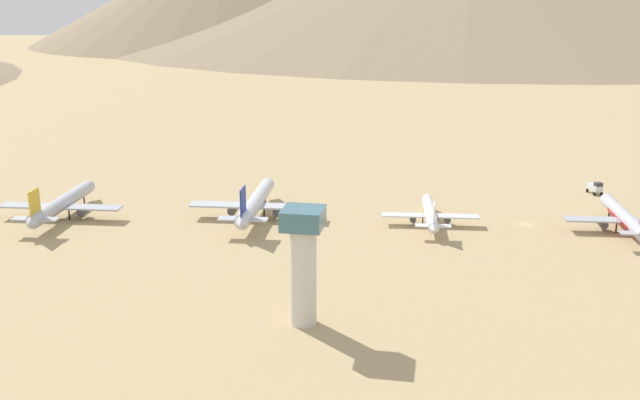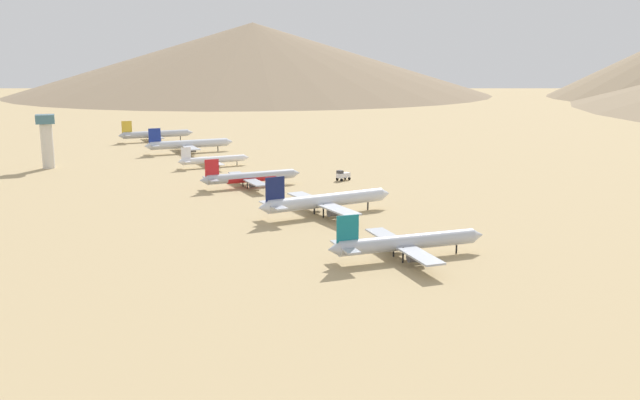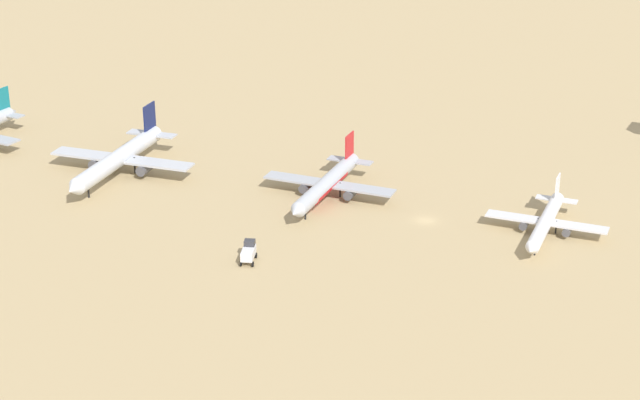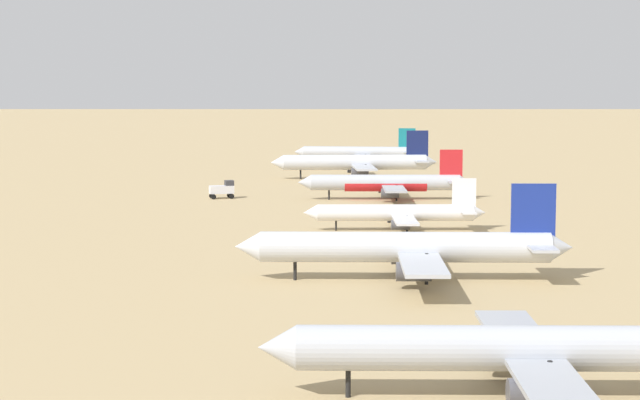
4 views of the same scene
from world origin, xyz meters
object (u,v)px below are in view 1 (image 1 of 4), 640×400
object	(u,v)px
parked_jet_3	(430,213)
service_truck	(595,187)
parked_jet_2	(624,217)
parked_jet_4	(256,203)
parked_jet_5	(62,204)
control_tower	(303,259)

from	to	relation	value
parked_jet_3	service_truck	distance (m)	61.43
parked_jet_2	parked_jet_3	size ratio (longest dim) A/B	1.20
parked_jet_4	parked_jet_5	bearing A→B (deg)	100.53
parked_jet_2	parked_jet_4	world-z (taller)	parked_jet_4
parked_jet_4	service_truck	world-z (taller)	parked_jet_4
parked_jet_2	parked_jet_3	world-z (taller)	parked_jet_2
parked_jet_3	service_truck	size ratio (longest dim) A/B	5.46
parked_jet_2	service_truck	distance (m)	35.52
parked_jet_4	parked_jet_5	size ratio (longest dim) A/B	1.06
service_truck	control_tower	xyz separation A→B (m)	(-102.90, 68.00, 10.48)
parked_jet_4	parked_jet_5	world-z (taller)	parked_jet_4
service_truck	parked_jet_3	bearing A→B (deg)	129.24
parked_jet_3	control_tower	world-z (taller)	control_tower
parked_jet_2	parked_jet_5	distance (m)	146.50
parked_jet_4	parked_jet_5	xyz separation A→B (m)	(-9.45, 50.86, -0.24)
parked_jet_4	control_tower	world-z (taller)	control_tower
parked_jet_2	control_tower	world-z (taller)	control_tower
parked_jet_2	control_tower	xyz separation A→B (m)	(-67.42, 68.99, 8.98)
parked_jet_4	service_truck	size ratio (longest dim) A/B	7.58
parked_jet_2	service_truck	size ratio (longest dim) A/B	6.57
parked_jet_3	parked_jet_4	world-z (taller)	parked_jet_4
parked_jet_5	service_truck	bearing A→B (deg)	-70.64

